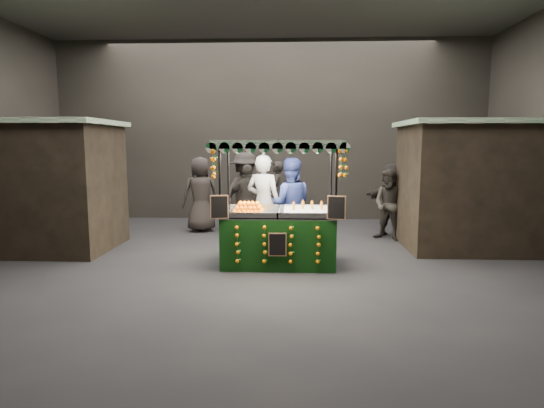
{
  "coord_description": "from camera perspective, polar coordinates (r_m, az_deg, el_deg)",
  "views": [
    {
      "loc": [
        0.67,
        -7.91,
        2.14
      ],
      "look_at": [
        0.29,
        0.41,
        1.03
      ],
      "focal_mm": 30.06,
      "sensor_mm": 36.0,
      "label": 1
    }
  ],
  "objects": [
    {
      "name": "shopper_6",
      "position": [
        12.24,
        0.56,
        1.45
      ],
      "size": [
        0.42,
        0.62,
        1.67
      ],
      "rotation": [
        0.0,
        0.0,
        -1.61
      ],
      "color": "black",
      "rests_on": "ground"
    },
    {
      "name": "neighbour_stall_left",
      "position": [
        10.29,
        -26.95,
        2.12
      ],
      "size": [
        3.0,
        2.2,
        2.6
      ],
      "color": "black",
      "rests_on": "ground"
    },
    {
      "name": "shopper_2",
      "position": [
        10.54,
        -2.99,
        0.45
      ],
      "size": [
        0.99,
        0.43,
        1.67
      ],
      "rotation": [
        0.0,
        0.0,
        3.12
      ],
      "color": "#2D2925",
      "rests_on": "ground"
    },
    {
      "name": "neighbour_stall_right",
      "position": [
        10.16,
        24.16,
        2.21
      ],
      "size": [
        3.0,
        2.2,
        2.6
      ],
      "color": "black",
      "rests_on": "ground"
    },
    {
      "name": "shopper_1",
      "position": [
        10.43,
        14.58,
        -0.09
      ],
      "size": [
        0.97,
        0.93,
        1.58
      ],
      "rotation": [
        0.0,
        0.0,
        -0.59
      ],
      "color": "#272420",
      "rests_on": "ground"
    },
    {
      "name": "juice_stall",
      "position": [
        8.01,
        0.88,
        -2.91
      ],
      "size": [
        2.27,
        1.33,
        2.2
      ],
      "color": "black",
      "rests_on": "ground"
    },
    {
      "name": "vendor_grey",
      "position": [
        9.04,
        -1.07,
        0.11
      ],
      "size": [
        0.82,
        0.67,
        1.93
      ],
      "rotation": [
        0.0,
        0.0,
        2.79
      ],
      "color": "gray",
      "rests_on": "ground"
    },
    {
      "name": "shopper_7",
      "position": [
        12.02,
        20.84,
        0.65
      ],
      "size": [
        0.74,
        1.01,
        1.59
      ],
      "rotation": [
        0.0,
        0.0,
        1.14
      ],
      "color": "#2A2322",
      "rests_on": "ground"
    },
    {
      "name": "vendor_blue",
      "position": [
        9.12,
        2.23,
        -0.05
      ],
      "size": [
        0.94,
        0.76,
        1.86
      ],
      "rotation": [
        0.0,
        0.0,
        3.2
      ],
      "color": "navy",
      "rests_on": "ground"
    },
    {
      "name": "shopper_5",
      "position": [
        10.88,
        14.87,
        0.51
      ],
      "size": [
        1.5,
        1.44,
        1.7
      ],
      "rotation": [
        0.0,
        0.0,
        2.4
      ],
      "color": "black",
      "rests_on": "ground"
    },
    {
      "name": "shopper_0",
      "position": [
        10.45,
        -1.23,
        0.07
      ],
      "size": [
        0.62,
        0.47,
        1.55
      ],
      "rotation": [
        0.0,
        0.0,
        -0.19
      ],
      "color": "black",
      "rests_on": "ground"
    },
    {
      "name": "market_hall",
      "position": [
        8.04,
        -2.3,
        16.46
      ],
      "size": [
        12.1,
        10.1,
        5.05
      ],
      "color": "black",
      "rests_on": "ground"
    },
    {
      "name": "shopper_3",
      "position": [
        11.04,
        -3.38,
        1.45
      ],
      "size": [
        1.35,
        1.41,
        1.93
      ],
      "rotation": [
        0.0,
        0.0,
        0.87
      ],
      "color": "black",
      "rests_on": "ground"
    },
    {
      "name": "shopper_4",
      "position": [
        11.23,
        -8.91,
        1.22
      ],
      "size": [
        1.02,
        0.82,
        1.83
      ],
      "rotation": [
        0.0,
        0.0,
        3.43
      ],
      "color": "black",
      "rests_on": "ground"
    },
    {
      "name": "ground",
      "position": [
        8.22,
        -2.17,
        -7.52
      ],
      "size": [
        12.0,
        12.0,
        0.0
      ],
      "primitive_type": "plane",
      "color": "black",
      "rests_on": "ground"
    }
  ]
}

